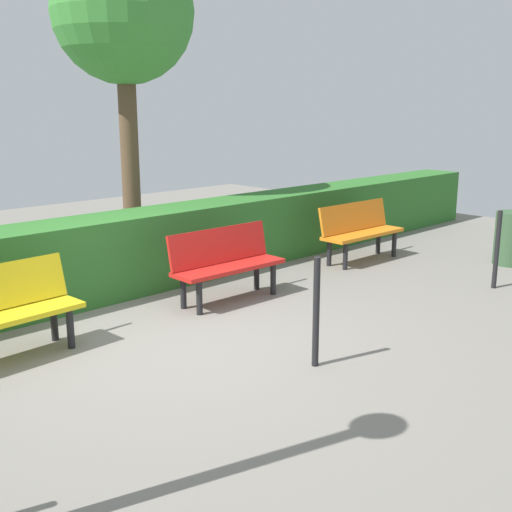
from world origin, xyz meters
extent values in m
plane|color=gray|center=(0.00, 0.00, 0.00)|extent=(18.07, 18.07, 0.00)
cube|color=orange|center=(-4.00, -0.57, 0.41)|extent=(1.48, 0.47, 0.05)
cube|color=orange|center=(-4.01, -0.76, 0.65)|extent=(1.48, 0.18, 0.42)
cylinder|color=black|center=(-4.58, -0.40, 0.20)|extent=(0.07, 0.07, 0.39)
cylinder|color=black|center=(-4.59, -0.70, 0.20)|extent=(0.07, 0.07, 0.39)
cylinder|color=black|center=(-3.41, -0.44, 0.20)|extent=(0.07, 0.07, 0.39)
cylinder|color=black|center=(-3.42, -0.74, 0.20)|extent=(0.07, 0.07, 0.39)
cube|color=red|center=(-1.25, -0.49, 0.41)|extent=(1.45, 0.47, 0.05)
cube|color=red|center=(-1.25, -0.68, 0.65)|extent=(1.44, 0.17, 0.42)
cylinder|color=black|center=(-1.81, -0.32, 0.20)|extent=(0.07, 0.07, 0.39)
cylinder|color=black|center=(-1.82, -0.62, 0.20)|extent=(0.07, 0.07, 0.39)
cylinder|color=black|center=(-0.67, -0.36, 0.20)|extent=(0.07, 0.07, 0.39)
cylinder|color=black|center=(-0.68, -0.66, 0.20)|extent=(0.07, 0.07, 0.39)
cube|color=yellow|center=(1.38, -0.58, 0.41)|extent=(1.38, 0.48, 0.05)
cylinder|color=black|center=(0.84, -0.45, 0.20)|extent=(0.07, 0.07, 0.39)
cylinder|color=black|center=(0.86, -0.75, 0.20)|extent=(0.07, 0.07, 0.39)
cube|color=#2D6B28|center=(-1.21, -1.71, 0.49)|extent=(14.07, 0.74, 0.97)
cylinder|color=brown|center=(-1.64, -3.09, 1.47)|extent=(0.27, 0.27, 2.95)
sphere|color=#3D8C38|center=(-1.64, -3.09, 3.55)|extent=(1.99, 1.99, 1.99)
cylinder|color=black|center=(-4.03, 1.46, 0.50)|extent=(0.06, 0.06, 1.00)
cylinder|color=black|center=(-0.50, 1.46, 0.50)|extent=(0.06, 0.06, 1.00)
cylinder|color=#385938|center=(-5.39, 1.05, 0.39)|extent=(0.48, 0.48, 0.77)
camera|label=1|loc=(3.55, 4.83, 2.26)|focal=44.08mm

